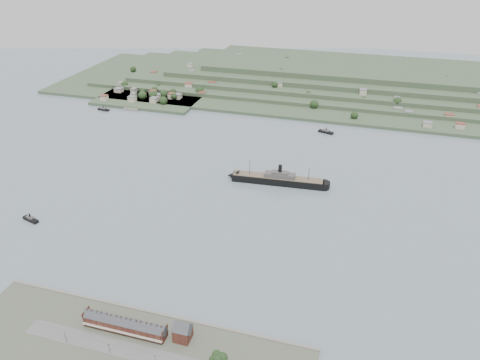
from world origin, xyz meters
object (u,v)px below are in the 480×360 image
(gabled_building, at_px, (183,331))
(steamship, at_px, (275,179))
(terrace_row, at_px, (125,325))
(tugboat, at_px, (31,219))
(fig_tree, at_px, (218,359))

(gabled_building, xyz_separation_m, steamship, (9.48, 215.72, -3.58))
(terrace_row, distance_m, gabled_building, 37.74)
(steamship, relative_size, tugboat, 6.03)
(steamship, height_order, tugboat, steamship)
(fig_tree, bearing_deg, gabled_building, 152.90)
(terrace_row, xyz_separation_m, gabled_building, (37.50, 4.02, 1.34))
(gabled_building, relative_size, tugboat, 0.82)
(steamship, height_order, fig_tree, steamship)
(gabled_building, xyz_separation_m, fig_tree, (27.92, -14.29, 0.80))
(terrace_row, bearing_deg, gabled_building, 6.12)
(steamship, bearing_deg, terrace_row, -102.07)
(tugboat, bearing_deg, gabled_building, -25.92)
(terrace_row, xyz_separation_m, fig_tree, (65.42, -10.27, 2.15))
(tugboat, xyz_separation_m, fig_tree, (208.43, -102.02, 7.16))
(terrace_row, relative_size, gabled_building, 3.95)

